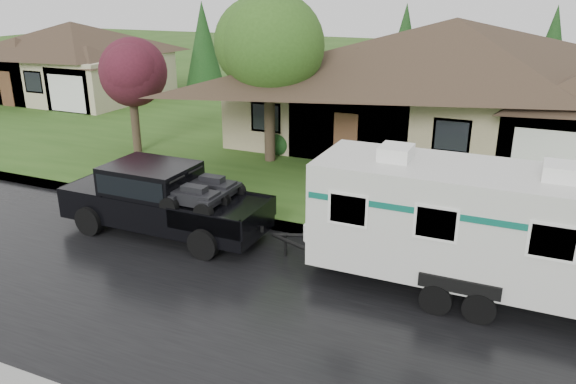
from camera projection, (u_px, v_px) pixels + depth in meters
name	position (u px, v px, depth m)	size (l,w,h in m)	color
ground	(281.00, 265.00, 14.95)	(140.00, 140.00, 0.00)	#2A4D18
road	(245.00, 301.00, 13.23)	(140.00, 8.00, 0.01)	black
curb	(312.00, 231.00, 16.85)	(140.00, 0.50, 0.15)	gray
lawn	(407.00, 135.00, 27.79)	(140.00, 26.00, 0.15)	#2A4D18
house_main	(459.00, 69.00, 24.71)	(19.44, 10.80, 6.90)	tan
house_far	(75.00, 54.00, 35.85)	(10.80, 8.64, 5.80)	tan
tree_left_green	(269.00, 44.00, 21.92)	(4.12, 4.12, 6.81)	#382B1E
tree_red	(131.00, 75.00, 23.63)	(2.92, 2.92, 4.83)	#382B1E
shrub_row	(426.00, 159.00, 21.94)	(13.60, 1.00, 1.00)	#143814
pickup_truck	(161.00, 197.00, 16.64)	(6.27, 2.38, 2.09)	black
travel_trailer	(472.00, 222.00, 13.03)	(7.73, 2.72, 3.47)	silver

